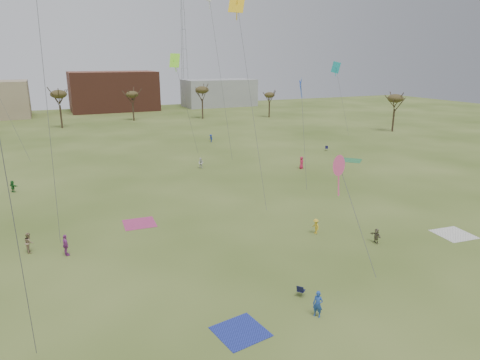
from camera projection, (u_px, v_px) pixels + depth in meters
name	position (u px, v px, depth m)	size (l,w,h in m)	color
ground	(312.00, 301.00, 29.12)	(260.00, 260.00, 0.00)	#3C531A
flyer_near_right	(318.00, 304.00, 27.21)	(0.64, 0.42, 1.77)	#21479B
spectator_fore_b	(29.00, 242.00, 36.36)	(0.85, 0.66, 1.75)	#957C5F
spectator_fore_c	(376.00, 236.00, 38.18)	(1.26, 0.40, 1.36)	brown
flyer_mid_b	(316.00, 226.00, 40.25)	(0.94, 0.54, 1.45)	gold
spectator_mid_d	(66.00, 245.00, 35.66)	(1.10, 0.46, 1.87)	#A946A1
spectator_mid_e	(201.00, 163.00, 64.09)	(0.78, 0.61, 1.60)	silver
flyer_far_a	(13.00, 186.00, 52.73)	(1.37, 0.43, 1.47)	#236B29
flyer_far_b	(301.00, 163.00, 63.96)	(0.90, 0.59, 1.85)	#BF2046
flyer_far_c	(211.00, 138.00, 84.23)	(0.99, 0.57, 1.53)	navy
blanket_blue	(240.00, 332.00, 25.89)	(2.87, 2.87, 0.03)	#223096
blanket_cream	(454.00, 234.00, 40.21)	(3.14, 3.14, 0.03)	silver
blanket_plum	(139.00, 223.00, 42.85)	(3.09, 3.09, 0.03)	#B93870
blanket_olive	(351.00, 160.00, 69.34)	(3.22, 3.22, 0.03)	#2D7C45
camp_chair_center	(301.00, 293.00, 29.72)	(0.74, 0.73, 0.87)	#15173A
camp_chair_right	(326.00, 149.00, 76.54)	(0.74, 0.74, 0.87)	#151437
kites_aloft	(174.00, 33.00, 44.48)	(68.15, 54.07, 24.43)	#E21A43
tree_line	(105.00, 100.00, 95.38)	(117.44, 49.32, 8.91)	#3A2B1E
building_brick	(113.00, 91.00, 134.61)	(26.00, 16.00, 12.00)	brown
building_grey	(219.00, 93.00, 147.13)	(24.00, 12.00, 9.00)	gray
radio_tower	(184.00, 48.00, 145.27)	(1.51, 1.72, 41.00)	#9EA3A8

